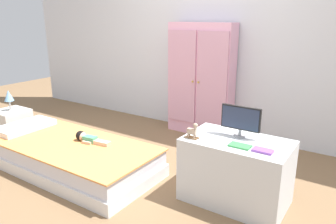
# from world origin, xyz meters

# --- Properties ---
(ground_plane) EXTENTS (10.00, 10.00, 0.02)m
(ground_plane) POSITION_xyz_m (0.00, 0.00, -0.01)
(ground_plane) COLOR brown
(back_wall) EXTENTS (6.40, 0.05, 2.70)m
(back_wall) POSITION_xyz_m (0.00, 1.57, 1.35)
(back_wall) COLOR silver
(back_wall) RESTS_ON ground_plane
(bed) EXTENTS (1.81, 0.83, 0.28)m
(bed) POSITION_xyz_m (-0.63, -0.21, 0.14)
(bed) COLOR white
(bed) RESTS_ON ground_plane
(pillow) EXTENTS (0.32, 0.59, 0.06)m
(pillow) POSITION_xyz_m (-1.34, -0.21, 0.31)
(pillow) COLOR white
(pillow) RESTS_ON bed
(doll) EXTENTS (0.39, 0.14, 0.10)m
(doll) POSITION_xyz_m (-0.50, -0.09, 0.31)
(doll) COLOR #4CA375
(doll) RESTS_ON bed
(nightstand) EXTENTS (0.35, 0.35, 0.38)m
(nightstand) POSITION_xyz_m (-1.81, -0.07, 0.19)
(nightstand) COLOR silver
(nightstand) RESTS_ON ground_plane
(table_lamp) EXTENTS (0.11, 0.11, 0.24)m
(table_lamp) POSITION_xyz_m (-1.81, -0.07, 0.55)
(table_lamp) COLOR #B7B2AD
(table_lamp) RESTS_ON nightstand
(wardrobe) EXTENTS (0.83, 0.27, 1.39)m
(wardrobe) POSITION_xyz_m (-0.05, 1.41, 0.70)
(wardrobe) COLOR #EFADCC
(wardrobe) RESTS_ON ground_plane
(tv_stand) EXTENTS (0.82, 0.50, 0.53)m
(tv_stand) POSITION_xyz_m (0.96, 0.14, 0.27)
(tv_stand) COLOR silver
(tv_stand) RESTS_ON ground_plane
(tv_monitor) EXTENTS (0.32, 0.10, 0.25)m
(tv_monitor) POSITION_xyz_m (0.94, 0.23, 0.68)
(tv_monitor) COLOR #99999E
(tv_monitor) RESTS_ON tv_stand
(rocking_horse_toy) EXTENTS (0.11, 0.04, 0.13)m
(rocking_horse_toy) POSITION_xyz_m (0.65, -0.02, 0.60)
(rocking_horse_toy) COLOR #8E6642
(rocking_horse_toy) RESTS_ON tv_stand
(book_green) EXTENTS (0.16, 0.10, 0.01)m
(book_green) POSITION_xyz_m (1.02, 0.03, 0.54)
(book_green) COLOR #429E51
(book_green) RESTS_ON tv_stand
(book_purple) EXTENTS (0.14, 0.08, 0.02)m
(book_purple) POSITION_xyz_m (1.19, 0.03, 0.54)
(book_purple) COLOR #8E51B2
(book_purple) RESTS_ON tv_stand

